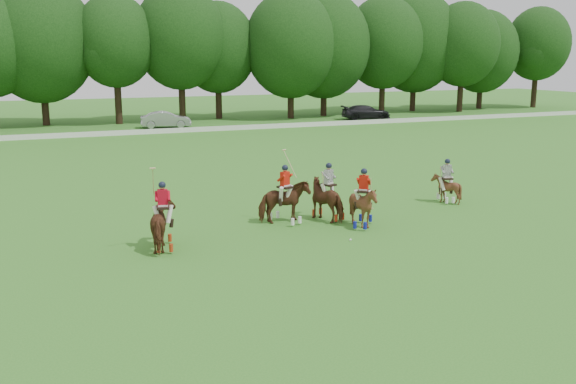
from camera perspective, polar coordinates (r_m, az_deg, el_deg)
name	(u,v)px	position (r m, az deg, el deg)	size (l,w,h in m)	color
ground	(325,255)	(22.49, 3.34, -5.62)	(180.00, 180.00, 0.00)	#307521
tree_line	(118,41)	(67.99, -14.88, 12.81)	(117.98, 14.32, 14.75)	black
boundary_rail	(137,132)	(58.38, -13.31, 5.20)	(120.00, 0.10, 0.44)	white
car_mid	(166,120)	(63.38, -10.81, 6.34)	(1.67, 4.78, 1.58)	#9D9EA2
car_right	(366,112)	(71.29, 6.95, 7.06)	(2.17, 5.35, 1.55)	black
polo_red_a	(164,224)	(23.33, -10.99, -2.85)	(1.36, 2.24, 3.01)	#4D2614
polo_red_b	(285,202)	(26.43, -0.27, -0.90)	(2.19, 2.05, 2.99)	#4D2614
polo_red_c	(363,206)	(26.05, 6.70, -1.23)	(2.05, 2.08, 2.40)	#4D2614
polo_stripe_a	(328,199)	(27.08, 3.60, -0.62)	(1.62, 2.26, 2.43)	#4D2614
polo_stripe_b	(446,187)	(31.13, 13.88, 0.40)	(1.33, 1.44, 2.09)	#4D2614
polo_ball	(350,240)	(24.22, 5.57, -4.25)	(0.09, 0.09, 0.09)	white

